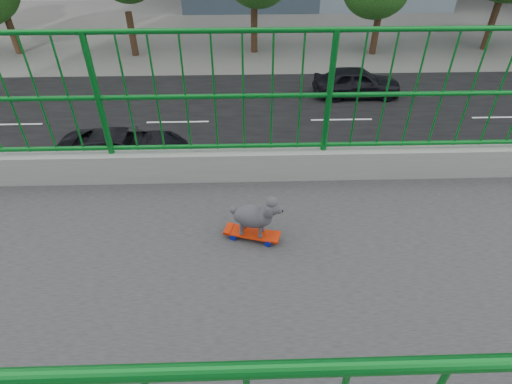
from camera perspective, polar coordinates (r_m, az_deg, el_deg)
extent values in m
cube|color=black|center=(17.89, -12.03, 5.05)|extent=(18.00, 90.00, 0.02)
cylinder|color=black|center=(33.11, -30.94, 18.76)|extent=(0.44, 0.44, 2.97)
cylinder|color=black|center=(29.74, -16.90, 20.34)|extent=(0.44, 0.44, 2.73)
cylinder|color=black|center=(29.22, -0.26, 21.66)|extent=(0.44, 0.44, 2.87)
cylinder|color=black|center=(29.96, 16.33, 20.49)|extent=(0.44, 0.44, 2.66)
cylinder|color=black|center=(33.73, 29.91, 19.39)|extent=(0.44, 0.44, 3.01)
cube|color=red|center=(3.34, -0.54, -5.77)|extent=(0.25, 0.47, 0.02)
cube|color=#99999E|center=(3.38, -2.94, -5.56)|extent=(0.09, 0.05, 0.02)
cylinder|color=#061393|center=(3.43, -2.65, -5.03)|extent=(0.04, 0.06, 0.05)
sphere|color=yellow|center=(3.43, -2.65, -5.03)|extent=(0.02, 0.02, 0.02)
cylinder|color=#061393|center=(3.35, -3.22, -6.33)|extent=(0.04, 0.06, 0.05)
sphere|color=yellow|center=(3.35, -3.22, -6.33)|extent=(0.02, 0.02, 0.02)
cube|color=#99999E|center=(3.33, 1.89, -6.41)|extent=(0.09, 0.05, 0.02)
cylinder|color=#061393|center=(3.37, 2.11, -5.86)|extent=(0.04, 0.06, 0.05)
sphere|color=yellow|center=(3.37, 2.11, -5.86)|extent=(0.02, 0.02, 0.02)
cylinder|color=#061393|center=(3.29, 1.66, -7.21)|extent=(0.04, 0.06, 0.05)
sphere|color=yellow|center=(3.29, 1.66, -7.21)|extent=(0.02, 0.02, 0.02)
ellipsoid|color=#272529|center=(3.22, -0.56, -3.41)|extent=(0.25, 0.31, 0.19)
sphere|color=#272529|center=(3.11, 2.20, -2.20)|extent=(0.12, 0.12, 0.12)
sphere|color=black|center=(3.11, 3.67, -2.66)|extent=(0.02, 0.02, 0.02)
sphere|color=#272529|center=(3.23, -3.17, -2.49)|extent=(0.06, 0.06, 0.06)
cylinder|color=#272529|center=(3.31, 0.94, -4.71)|extent=(0.03, 0.03, 0.12)
cylinder|color=#272529|center=(3.25, 0.61, -5.63)|extent=(0.03, 0.03, 0.12)
cylinder|color=#272529|center=(3.34, -1.68, -4.26)|extent=(0.03, 0.03, 0.12)
cylinder|color=#272529|center=(3.28, -2.06, -5.16)|extent=(0.03, 0.03, 0.12)
imported|color=#9A9B9F|center=(15.20, 21.03, 0.11)|extent=(1.59, 4.57, 1.51)
imported|color=black|center=(17.41, -17.95, 5.76)|extent=(2.40, 5.21, 1.45)
imported|color=black|center=(23.21, 13.89, 14.67)|extent=(1.85, 4.60, 1.57)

